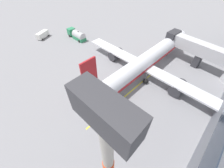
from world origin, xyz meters
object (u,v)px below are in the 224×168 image
baggage_dolly_row_near_col_a (75,93)px  baggage_dolly_row_near_col_c (103,110)px  baggage_dolly_row_near_col_b (88,101)px  baggage_dolly_row_mid_a_col_d (125,110)px  baggage_dolly_row_mid_a_col_c (109,101)px  fuel_tanker_primary (77,35)px  baggage_dolly_row_mid_a_col_b (96,94)px  airplane (145,62)px  service_van (43,35)px  baggage_dolly_row_near_col_d (119,118)px  baggage_dolly_row_mid_a_col_a (82,86)px

baggage_dolly_row_near_col_a → baggage_dolly_row_near_col_c: bearing=8.7°
baggage_dolly_row_near_col_b → baggage_dolly_row_mid_a_col_d: (7.47, 3.84, 0.00)m
baggage_dolly_row_near_col_b → baggage_dolly_row_mid_a_col_c: bearing=42.8°
fuel_tanker_primary → baggage_dolly_row_mid_a_col_d: (33.14, -12.50, -0.90)m
fuel_tanker_primary → baggage_dolly_row_mid_a_col_b: 28.78m
airplane → baggage_dolly_row_mid_a_col_d: 14.22m
service_van → baggage_dolly_row_mid_a_col_b: size_ratio=1.41×
baggage_dolly_row_near_col_a → baggage_dolly_row_near_col_d: size_ratio=1.00×
service_van → baggage_dolly_row_mid_a_col_c: size_ratio=1.40×
baggage_dolly_row_mid_a_col_a → baggage_dolly_row_near_col_a: bearing=-81.0°
service_van → baggage_dolly_row_mid_a_col_b: bearing=-8.6°
baggage_dolly_row_near_col_a → baggage_dolly_row_mid_a_col_a: size_ratio=1.01×
airplane → baggage_dolly_row_near_col_a: (-7.04, -17.52, -2.97)m
service_van → baggage_dolly_row_near_col_b: bearing=-12.5°
baggage_dolly_row_mid_a_col_d → baggage_dolly_row_near_col_c: bearing=-137.7°
baggage_dolly_row_mid_a_col_c → service_van: bearing=173.1°
fuel_tanker_primary → baggage_dolly_row_mid_a_col_b: (25.27, -13.74, -0.90)m
baggage_dolly_row_near_col_a → baggage_dolly_row_mid_a_col_b: same height
baggage_dolly_row_mid_a_col_b → baggage_dolly_row_mid_a_col_d: (7.87, 1.24, 0.00)m
baggage_dolly_row_near_col_b → baggage_dolly_row_near_col_c: (4.01, 0.70, 0.00)m
baggage_dolly_row_near_col_a → baggage_dolly_row_near_col_b: size_ratio=1.00×
fuel_tanker_primary → service_van: bearing=-139.9°
fuel_tanker_primary → baggage_dolly_row_near_col_b: (25.67, -16.35, -0.90)m
airplane → baggage_dolly_row_mid_a_col_d: airplane is taller
service_van → baggage_dolly_row_mid_a_col_d: 43.36m
airplane → baggage_dolly_row_mid_a_col_a: airplane is taller
baggage_dolly_row_near_col_a → baggage_dolly_row_near_col_c: (8.17, 1.25, 0.00)m
baggage_dolly_row_mid_a_col_d → baggage_dolly_row_near_col_b: bearing=-152.8°
baggage_dolly_row_near_col_c → baggage_dolly_row_mid_a_col_c: (-0.60, 2.46, 0.00)m
baggage_dolly_row_near_col_c → baggage_dolly_row_mid_a_col_b: size_ratio=1.01×
baggage_dolly_row_near_col_b → baggage_dolly_row_mid_a_col_d: same height
airplane → baggage_dolly_row_near_col_a: size_ratio=10.92×
baggage_dolly_row_near_col_d → baggage_dolly_row_near_col_a: bearing=-170.4°
fuel_tanker_primary → service_van: 13.09m
service_van → baggage_dolly_row_near_col_c: size_ratio=1.40×
baggage_dolly_row_mid_a_col_b → baggage_dolly_row_mid_a_col_c: bearing=8.3°
baggage_dolly_row_near_col_d → airplane: bearing=107.1°
baggage_dolly_row_near_col_a → baggage_dolly_row_mid_a_col_c: (7.57, 3.71, 0.00)m
baggage_dolly_row_near_col_d → baggage_dolly_row_mid_a_col_b: size_ratio=1.00×
baggage_dolly_row_near_col_a → baggage_dolly_row_near_col_c: same height
baggage_dolly_row_mid_a_col_a → baggage_dolly_row_mid_a_col_b: 4.20m
airplane → baggage_dolly_row_near_col_c: (1.13, -16.28, -2.97)m
baggage_dolly_row_near_col_a → baggage_dolly_row_mid_a_col_d: 12.43m
service_van → baggage_dolly_row_mid_a_col_c: 39.39m
fuel_tanker_primary → service_van: size_ratio=1.57×
airplane → baggage_dolly_row_near_col_b: bearing=-99.6°
baggage_dolly_row_near_col_d → baggage_dolly_row_mid_a_col_a: 12.25m
airplane → baggage_dolly_row_mid_a_col_d: (4.59, -13.13, -2.97)m
baggage_dolly_row_near_col_a → baggage_dolly_row_mid_a_col_c: size_ratio=1.00×
fuel_tanker_primary → baggage_dolly_row_mid_a_col_a: size_ratio=2.21×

